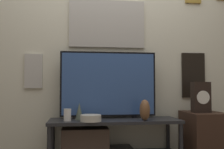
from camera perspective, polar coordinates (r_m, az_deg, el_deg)
name	(u,v)px	position (r m, az deg, el deg)	size (l,w,h in m)	color
wall_back	(112,48)	(2.95, -0.07, 5.89)	(6.40, 0.08, 2.70)	beige
media_console	(103,142)	(2.70, -1.96, -14.40)	(1.31, 0.43, 0.59)	#232326
television	(109,84)	(2.74, -0.76, -2.09)	(1.00, 0.05, 0.69)	black
vase_urn_stoneware	(145,110)	(2.59, 7.15, -7.67)	(0.10, 0.12, 0.20)	brown
vase_wide_bowl	(91,118)	(2.52, -4.64, -9.43)	(0.20, 0.20, 0.06)	beige
vase_slim_bronze	(79,111)	(2.65, -7.15, -7.93)	(0.08, 0.08, 0.17)	#4C5647
candle_jar	(67,115)	(2.57, -9.68, -8.66)	(0.07, 0.07, 0.12)	silver
side_table	(204,144)	(2.99, 19.36, -14.01)	(0.37, 0.46, 0.66)	#382319
mantel_clock	(201,97)	(2.88, 18.77, -4.69)	(0.18, 0.11, 0.32)	black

